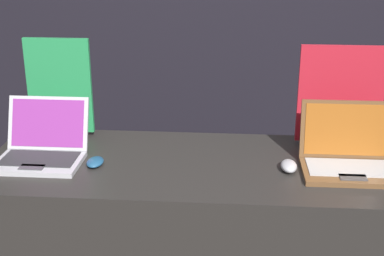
# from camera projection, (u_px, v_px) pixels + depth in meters

# --- Properties ---
(wall_back) EXTENTS (8.00, 0.05, 2.80)m
(wall_back) POSITION_uv_depth(u_px,v_px,m) (210.00, 2.00, 3.50)
(wall_back) COLOR black
(wall_back) RESTS_ON ground_plane
(laptop_front) EXTENTS (0.34, 0.32, 0.23)m
(laptop_front) POSITION_uv_depth(u_px,v_px,m) (42.00, 147.00, 2.20)
(laptop_front) COLOR #B7B7BC
(laptop_front) RESTS_ON display_counter
(mouse_front) EXTENTS (0.07, 0.10, 0.03)m
(mouse_front) POSITION_uv_depth(u_px,v_px,m) (95.00, 162.00, 2.16)
(mouse_front) COLOR navy
(mouse_front) RESTS_ON display_counter
(promo_stand_front) EXTENTS (0.29, 0.07, 0.45)m
(promo_stand_front) POSITION_uv_depth(u_px,v_px,m) (60.00, 91.00, 2.40)
(promo_stand_front) COLOR black
(promo_stand_front) RESTS_ON display_counter
(laptop_back) EXTENTS (0.36, 0.28, 0.26)m
(laptop_back) POSITION_uv_depth(u_px,v_px,m) (348.00, 155.00, 2.11)
(laptop_back) COLOR brown
(laptop_back) RESTS_ON display_counter
(mouse_back) EXTENTS (0.06, 0.11, 0.04)m
(mouse_back) POSITION_uv_depth(u_px,v_px,m) (289.00, 166.00, 2.11)
(mouse_back) COLOR #B2B2B7
(mouse_back) RESTS_ON display_counter
(promo_stand_back) EXTENTS (0.36, 0.07, 0.45)m
(promo_stand_back) POSITION_uv_depth(u_px,v_px,m) (340.00, 99.00, 2.28)
(promo_stand_back) COLOR black
(promo_stand_back) RESTS_ON display_counter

